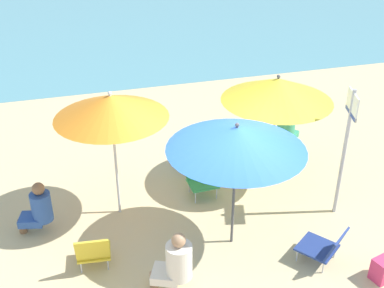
{
  "coord_description": "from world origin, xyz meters",
  "views": [
    {
      "loc": [
        -1.99,
        -5.46,
        4.79
      ],
      "look_at": [
        0.08,
        1.75,
        0.7
      ],
      "focal_mm": 45.46,
      "sensor_mm": 36.0,
      "label": 1
    }
  ],
  "objects": [
    {
      "name": "person_a",
      "position": [
        -2.57,
        0.9,
        0.43
      ],
      "size": [
        0.54,
        0.39,
        0.89
      ],
      "rotation": [
        0.0,
        0.0,
        2.91
      ],
      "color": "#2D519E",
      "rests_on": "ground_plane"
    },
    {
      "name": "person_c",
      "position": [
        -0.88,
        -0.82,
        0.45
      ],
      "size": [
        0.57,
        0.48,
        0.91
      ],
      "rotation": [
        0.0,
        0.0,
        2.72
      ],
      "color": "silver",
      "rests_on": "ground_plane"
    },
    {
      "name": "beach_chair_d",
      "position": [
        -1.87,
        -0.15,
        0.31
      ],
      "size": [
        0.51,
        0.55,
        0.63
      ],
      "rotation": [
        0.0,
        0.0,
        1.46
      ],
      "color": "gold",
      "rests_on": "ground_plane"
    },
    {
      "name": "beach_chair_a",
      "position": [
        1.25,
        -0.92,
        0.29
      ],
      "size": [
        0.74,
        0.76,
        0.59
      ],
      "rotation": [
        0.0,
        0.0,
        2.21
      ],
      "color": "navy",
      "rests_on": "ground_plane"
    },
    {
      "name": "beach_chair_c",
      "position": [
        0.21,
        1.97,
        0.3
      ],
      "size": [
        0.74,
        0.74,
        0.58
      ],
      "rotation": [
        0.0,
        0.0,
        -0.58
      ],
      "color": "teal",
      "rests_on": "ground_plane"
    },
    {
      "name": "umbrella_yellow",
      "position": [
        1.42,
        1.31,
        1.75
      ],
      "size": [
        1.87,
        1.87,
        2.01
      ],
      "color": "#4C4C51",
      "rests_on": "ground_plane"
    },
    {
      "name": "umbrella_orange",
      "position": [
        -1.34,
        1.07,
        1.89
      ],
      "size": [
        1.7,
        1.7,
        2.13
      ],
      "color": "silver",
      "rests_on": "ground_plane"
    },
    {
      "name": "beach_chair_b",
      "position": [
        0.1,
        1.25,
        0.33
      ],
      "size": [
        0.5,
        0.54,
        0.64
      ],
      "rotation": [
        0.0,
        0.0,
        -1.53
      ],
      "color": "#33934C",
      "rests_on": "ground_plane"
    },
    {
      "name": "sea_water",
      "position": [
        0.0,
        14.27,
        0.0
      ],
      "size": [
        40.0,
        16.0,
        0.01
      ],
      "primitive_type": "cube",
      "color": "#5693A3",
      "rests_on": "ground_plane"
    },
    {
      "name": "beach_bag",
      "position": [
        1.87,
        -1.43,
        0.17
      ],
      "size": [
        0.36,
        0.3,
        0.33
      ],
      "primitive_type": "cube",
      "rotation": [
        0.0,
        0.0,
        3.39
      ],
      "color": "#DB3866",
      "rests_on": "ground_plane"
    },
    {
      "name": "ground_plane",
      "position": [
        0.0,
        0.0,
        0.0
      ],
      "size": [
        40.0,
        40.0,
        0.0
      ],
      "primitive_type": "plane",
      "color": "#D3BC8C"
    },
    {
      "name": "person_b",
      "position": [
        2.22,
        2.35,
        0.43
      ],
      "size": [
        0.56,
        0.55,
        0.89
      ],
      "rotation": [
        0.0,
        0.0,
        0.77
      ],
      "color": "#389970",
      "rests_on": "ground_plane"
    },
    {
      "name": "warning_sign",
      "position": [
        2.05,
        0.12,
        1.41
      ],
      "size": [
        0.18,
        0.5,
        2.15
      ],
      "rotation": [
        0.0,
        0.0,
        -0.31
      ],
      "color": "#ADADB2",
      "rests_on": "ground_plane"
    },
    {
      "name": "umbrella_blue",
      "position": [
        0.16,
        -0.13,
        1.76
      ],
      "size": [
        1.92,
        1.92,
        1.99
      ],
      "color": "#4C4C51",
      "rests_on": "ground_plane"
    }
  ]
}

